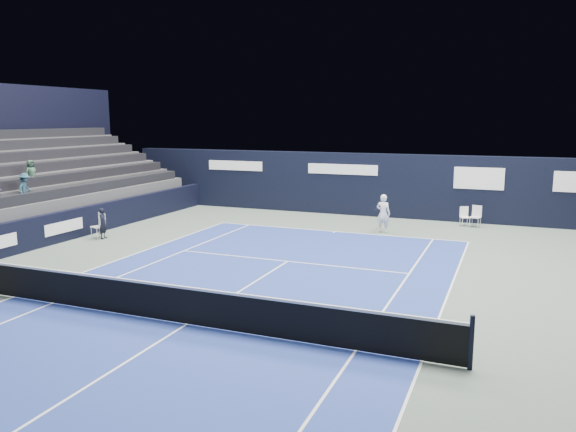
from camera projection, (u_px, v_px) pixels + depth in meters
name	position (u px, v px, depth m)	size (l,w,h in m)	color
ground	(227.00, 300.00, 15.08)	(48.00, 48.00, 0.00)	#536359
court_surface	(187.00, 325.00, 13.25)	(10.97, 23.77, 0.01)	navy
folding_chair_back_a	(465.00, 215.00, 25.33)	(0.51, 0.50, 0.88)	white
folding_chair_back_b	(476.00, 215.00, 25.09)	(0.52, 0.50, 0.97)	silver
line_judge_chair	(100.00, 224.00, 22.78)	(0.56, 0.55, 1.03)	white
line_judge	(103.00, 224.00, 22.64)	(0.45, 0.30, 1.24)	black
court_markings	(187.00, 324.00, 13.25)	(11.03, 23.83, 0.00)	white
tennis_net	(186.00, 304.00, 13.17)	(12.90, 0.10, 1.10)	black
back_sponsor_wall	(363.00, 184.00, 28.06)	(26.00, 0.63, 3.10)	black
side_barrier_left	(60.00, 227.00, 22.11)	(0.33, 22.00, 1.20)	black
spectator_stand	(8.00, 185.00, 24.19)	(6.00, 18.00, 6.40)	#474749
tennis_player	(383.00, 213.00, 23.82)	(0.65, 0.85, 1.65)	white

